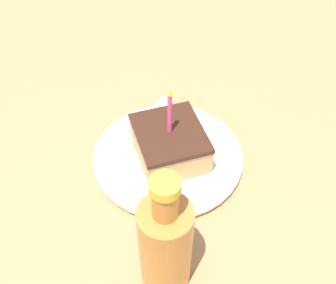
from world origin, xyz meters
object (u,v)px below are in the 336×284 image
at_px(cake_slice, 170,143).
at_px(fork, 146,126).
at_px(bottle, 165,244).
at_px(plate, 168,156).

relative_size(cake_slice, fork, 0.88).
height_order(cake_slice, bottle, bottle).
bearing_deg(cake_slice, bottle, 70.71).
bearing_deg(plate, cake_slice, 111.72).
height_order(fork, bottle, bottle).
distance_m(plate, bottle, 0.21).
bearing_deg(cake_slice, plate, -68.28).
bearing_deg(fork, plate, 103.84).
bearing_deg(cake_slice, fork, -75.75).
bearing_deg(bottle, fork, -100.14).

